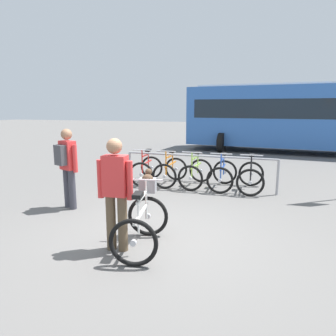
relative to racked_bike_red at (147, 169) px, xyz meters
name	(u,v)px	position (x,y,z in m)	size (l,w,h in m)	color
ground_plane	(158,236)	(1.50, -3.39, -0.37)	(80.00, 80.00, 0.00)	#605E5B
bike_rack_rail	(198,162)	(1.50, -0.22, 0.32)	(3.91, 0.17, 0.88)	#99999E
racked_bike_red	(147,169)	(0.00, 0.00, 0.00)	(0.74, 1.13, 0.97)	black
racked_bike_orange	(171,171)	(0.70, -0.02, 0.00)	(0.68, 1.11, 0.97)	black
racked_bike_lime	(196,173)	(1.40, -0.04, 0.00)	(0.73, 1.14, 0.97)	black
racked_bike_blue	(223,175)	(2.10, -0.06, 0.00)	(0.66, 1.08, 0.97)	black
racked_bike_black	(251,177)	(2.80, -0.08, 0.00)	(0.68, 1.11, 0.97)	black
featured_bicycle	(143,215)	(1.40, -3.81, 0.12)	(0.84, 1.25, 1.09)	black
person_with_featured_bike	(116,190)	(1.09, -4.04, 0.54)	(0.53, 0.22, 1.64)	brown
pedestrian_with_backpack	(67,164)	(-0.71, -2.59, 0.57)	(0.50, 0.42, 1.64)	#383842
bus_distant	(300,115)	(4.55, 7.51, 1.37)	(10.21, 4.11, 3.08)	#3366B7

